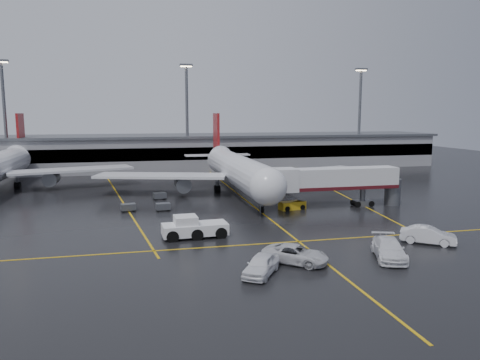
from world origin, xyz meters
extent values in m
plane|color=black|center=(0.00, 0.00, 0.00)|extent=(220.00, 220.00, 0.00)
cube|color=gold|center=(0.00, 0.00, 0.01)|extent=(0.25, 90.00, 0.02)
cube|color=gold|center=(0.00, -22.00, 0.01)|extent=(60.00, 0.25, 0.02)
cube|color=gold|center=(-20.00, 10.00, 0.01)|extent=(9.99, 69.35, 0.02)
cube|color=gold|center=(18.00, 10.00, 0.01)|extent=(7.57, 69.64, 0.02)
cube|color=gray|center=(0.00, 48.00, 4.00)|extent=(120.00, 18.00, 8.00)
cube|color=black|center=(0.00, 39.20, 4.50)|extent=(120.00, 0.40, 3.00)
cube|color=#595B60|center=(0.00, 48.00, 8.30)|extent=(122.00, 19.00, 0.60)
cylinder|color=#595B60|center=(-45.00, 42.00, 12.50)|extent=(0.70, 0.70, 25.00)
cube|color=#595B60|center=(-45.00, 42.00, 25.20)|extent=(3.00, 1.20, 0.50)
cube|color=#FFE5B2|center=(-45.00, 42.00, 24.90)|extent=(2.60, 0.90, 0.20)
cylinder|color=#595B60|center=(-5.00, 42.00, 12.50)|extent=(0.70, 0.70, 25.00)
cube|color=#595B60|center=(-5.00, 42.00, 25.20)|extent=(3.00, 1.20, 0.50)
cube|color=#FFE5B2|center=(-5.00, 42.00, 24.90)|extent=(2.60, 0.90, 0.20)
cylinder|color=#595B60|center=(40.00, 42.00, 12.50)|extent=(0.70, 0.70, 25.00)
cube|color=#595B60|center=(40.00, 42.00, 25.20)|extent=(3.00, 1.20, 0.50)
cube|color=#FFE5B2|center=(40.00, 42.00, 24.90)|extent=(2.60, 0.90, 0.20)
cylinder|color=silver|center=(0.00, 8.00, 4.20)|extent=(5.20, 36.00, 5.20)
sphere|color=silver|center=(0.00, -10.00, 4.20)|extent=(5.20, 5.20, 5.20)
cone|color=silver|center=(0.00, 29.00, 4.80)|extent=(4.94, 8.00, 4.94)
cube|color=maroon|center=(0.00, 30.00, 9.70)|extent=(0.50, 5.50, 8.50)
cube|color=silver|center=(0.00, 29.00, 5.00)|extent=(14.00, 3.00, 0.25)
cube|color=silver|center=(-13.00, 10.00, 3.40)|extent=(22.80, 11.83, 0.40)
cube|color=silver|center=(13.00, 10.00, 3.40)|extent=(22.80, 11.83, 0.40)
cylinder|color=#595B60|center=(-9.50, 9.00, 2.00)|extent=(2.60, 4.50, 2.60)
cylinder|color=#595B60|center=(9.50, 9.00, 2.00)|extent=(2.60, 4.50, 2.60)
cylinder|color=#595B60|center=(0.00, -7.00, 1.00)|extent=(0.56, 0.56, 2.00)
cylinder|color=#595B60|center=(-3.20, 11.00, 1.00)|extent=(0.56, 0.56, 2.00)
cylinder|color=#595B60|center=(3.20, 11.00, 1.00)|extent=(0.56, 0.56, 2.00)
cylinder|color=black|center=(0.00, -7.00, 0.45)|extent=(0.40, 1.10, 1.10)
cylinder|color=black|center=(-3.20, 11.00, 0.55)|extent=(1.00, 1.40, 1.40)
cylinder|color=black|center=(3.20, 11.00, 0.55)|extent=(1.00, 1.40, 1.40)
cone|color=silver|center=(-42.00, 41.00, 4.80)|extent=(4.94, 8.00, 4.94)
cube|color=maroon|center=(-42.00, 42.00, 9.70)|extent=(0.50, 5.50, 8.50)
cube|color=silver|center=(-42.00, 41.00, 5.00)|extent=(14.00, 3.00, 0.25)
cube|color=silver|center=(-29.00, 22.00, 3.40)|extent=(22.80, 11.83, 0.40)
cylinder|color=#595B60|center=(-32.50, 21.00, 2.00)|extent=(2.60, 4.50, 2.60)
cylinder|color=#595B60|center=(-38.80, 23.00, 1.00)|extent=(0.56, 0.56, 2.00)
cylinder|color=black|center=(-38.80, 23.00, 0.55)|extent=(1.00, 1.40, 1.40)
cube|color=silver|center=(12.00, -6.00, 4.40)|extent=(18.00, 3.20, 3.00)
cube|color=#4A0F14|center=(12.00, -6.00, 3.10)|extent=(18.00, 3.30, 0.50)
cube|color=silver|center=(3.80, -6.00, 4.40)|extent=(3.00, 3.40, 3.30)
cylinder|color=#595B60|center=(16.00, -6.00, 1.50)|extent=(0.80, 0.80, 3.00)
cube|color=#595B60|center=(16.00, -6.00, 0.45)|extent=(2.60, 1.60, 0.90)
cylinder|color=#595B60|center=(21.00, -6.00, 2.00)|extent=(2.40, 2.40, 4.00)
cylinder|color=black|center=(14.90, -6.00, 0.45)|extent=(0.90, 1.80, 0.90)
cylinder|color=black|center=(17.10, -6.00, 0.45)|extent=(0.90, 1.80, 0.90)
cube|color=white|center=(-10.78, -17.70, 0.93)|extent=(7.42, 3.31, 1.25)
cube|color=white|center=(-11.82, -17.76, 1.97)|extent=(2.63, 2.63, 1.04)
cube|color=black|center=(-11.82, -17.76, 1.97)|extent=(2.37, 2.37, 0.93)
cylinder|color=black|center=(-13.47, -17.85, 0.57)|extent=(1.52, 3.19, 1.35)
cylinder|color=black|center=(-10.78, -17.70, 0.57)|extent=(1.52, 3.19, 1.35)
cylinder|color=black|center=(-8.08, -17.55, 0.57)|extent=(1.52, 3.19, 1.35)
cube|color=gold|center=(4.92, -5.85, 0.59)|extent=(4.10, 2.36, 1.18)
cube|color=#595B60|center=(4.92, -5.85, 1.71)|extent=(3.83, 1.70, 1.34)
cylinder|color=black|center=(3.67, -6.12, 0.32)|extent=(1.11, 1.93, 0.75)
cylinder|color=black|center=(6.18, -5.59, 0.32)|extent=(1.11, 1.93, 0.75)
imported|color=silver|center=(-2.79, -28.76, 0.86)|extent=(6.54, 6.15, 1.71)
imported|color=white|center=(6.42, -29.41, 0.94)|extent=(4.68, 7.01, 1.89)
imported|color=silver|center=(13.22, -25.84, 0.93)|extent=(5.71, 4.96, 1.86)
imported|color=white|center=(-6.73, -31.03, 0.89)|extent=(4.67, 5.51, 1.78)
cube|color=#595B60|center=(-13.48, -2.67, 0.65)|extent=(2.08, 1.42, 0.90)
cylinder|color=black|center=(-14.24, -3.21, 0.18)|extent=(0.40, 0.20, 0.40)
cylinder|color=black|center=(-12.65, -3.12, 0.18)|extent=(0.40, 0.20, 0.40)
cylinder|color=black|center=(-14.31, -2.22, 0.18)|extent=(0.40, 0.20, 0.40)
cylinder|color=black|center=(-12.71, -2.12, 0.18)|extent=(0.40, 0.20, 0.40)
cube|color=#595B60|center=(-18.34, -2.00, 0.65)|extent=(2.20, 1.63, 0.90)
cylinder|color=black|center=(-19.04, -2.63, 0.18)|extent=(0.40, 0.20, 0.40)
cylinder|color=black|center=(-17.46, -2.35, 0.18)|extent=(0.40, 0.20, 0.40)
cylinder|color=black|center=(-19.22, -1.65, 0.18)|extent=(0.40, 0.20, 0.40)
cylinder|color=black|center=(-17.64, -1.37, 0.18)|extent=(0.40, 0.20, 0.40)
cube|color=#595B60|center=(-13.52, 6.33, 0.65)|extent=(2.23, 1.70, 0.90)
cylinder|color=black|center=(-14.19, 5.67, 0.18)|extent=(0.40, 0.20, 0.40)
cylinder|color=black|center=(-12.63, 6.02, 0.18)|extent=(0.40, 0.20, 0.40)
cylinder|color=black|center=(-14.41, 6.65, 0.18)|extent=(0.40, 0.20, 0.40)
cylinder|color=black|center=(-12.84, 6.99, 0.18)|extent=(0.40, 0.20, 0.40)
camera|label=1|loc=(-16.81, -67.15, 13.73)|focal=33.85mm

